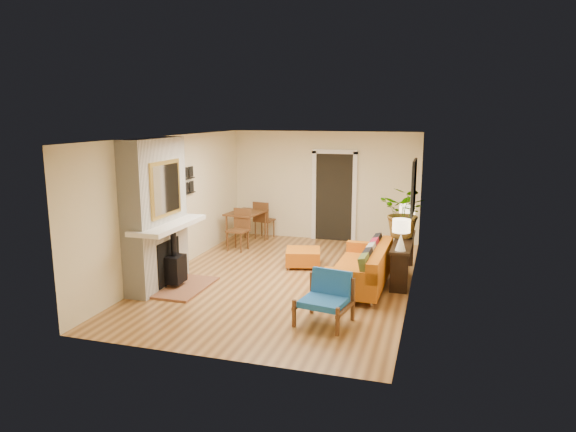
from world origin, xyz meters
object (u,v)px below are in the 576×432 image
(houseplant, at_px, (405,212))
(ottoman, at_px, (303,256))
(blue_chair, at_px, (327,295))
(lamp_far, at_px, (407,215))
(dining_table, at_px, (249,218))
(sofa, at_px, (365,268))
(console_table, at_px, (403,248))
(lamp_near, at_px, (401,231))

(houseplant, bearing_deg, ottoman, -179.44)
(blue_chair, relative_size, lamp_far, 1.52)
(ottoman, xyz_separation_m, dining_table, (-1.69, 1.41, 0.41))
(sofa, relative_size, dining_table, 1.17)
(sofa, height_order, console_table, sofa)
(sofa, distance_m, blue_chair, 1.69)
(ottoman, relative_size, console_table, 0.44)
(console_table, bearing_deg, lamp_near, -90.00)
(lamp_near, bearing_deg, lamp_far, 90.00)
(sofa, distance_m, lamp_far, 1.70)
(dining_table, distance_m, lamp_far, 3.79)
(blue_chair, relative_size, dining_table, 0.47)
(blue_chair, relative_size, console_table, 0.44)
(sofa, bearing_deg, console_table, 50.31)
(ottoman, distance_m, lamp_far, 2.20)
(blue_chair, height_order, lamp_near, lamp_near)
(console_table, height_order, lamp_far, lamp_far)
(sofa, bearing_deg, lamp_near, -3.68)
(ottoman, xyz_separation_m, lamp_near, (1.96, -0.97, 0.87))
(dining_table, height_order, console_table, dining_table)
(houseplant, bearing_deg, sofa, -121.28)
(blue_chair, xyz_separation_m, houseplant, (0.90, 2.61, 0.80))
(houseplant, bearing_deg, dining_table, 159.12)
(blue_chair, bearing_deg, dining_table, 124.34)
(lamp_far, bearing_deg, lamp_near, -90.00)
(ottoman, bearing_deg, lamp_far, 13.99)
(lamp_near, bearing_deg, blue_chair, -119.36)
(dining_table, bearing_deg, ottoman, -39.85)
(dining_table, distance_m, lamp_near, 4.38)
(lamp_far, bearing_deg, console_table, -90.00)
(ottoman, distance_m, console_table, 2.01)
(ottoman, height_order, console_table, console_table)
(sofa, distance_m, lamp_near, 0.93)
(console_table, distance_m, houseplant, 0.67)
(sofa, xyz_separation_m, houseplant, (0.58, 0.95, 0.85))
(lamp_near, bearing_deg, dining_table, 146.88)
(houseplant, bearing_deg, lamp_far, 88.78)
(dining_table, bearing_deg, sofa, -37.44)
(ottoman, bearing_deg, blue_chair, -67.99)
(lamp_near, xyz_separation_m, lamp_far, (0.00, 1.46, 0.00))
(sofa, height_order, dining_table, dining_table)
(sofa, bearing_deg, lamp_far, 67.51)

